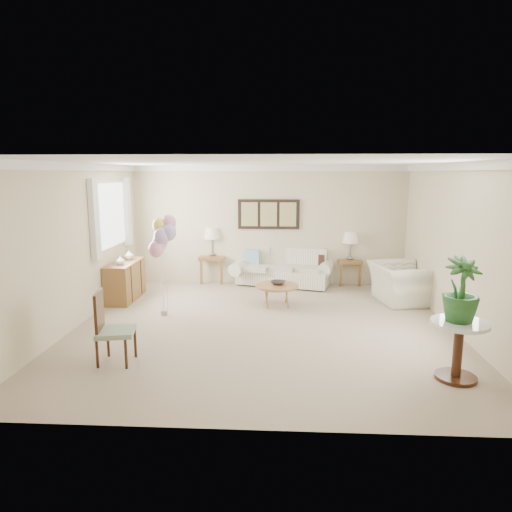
{
  "coord_description": "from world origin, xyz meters",
  "views": [
    {
      "loc": [
        0.27,
        -7.01,
        2.44
      ],
      "look_at": [
        -0.15,
        0.6,
        1.05
      ],
      "focal_mm": 32.0,
      "sensor_mm": 36.0,
      "label": 1
    }
  ],
  "objects_px": {
    "accent_chair": "(110,326)",
    "coffee_table": "(277,286)",
    "sofa": "(284,270)",
    "armchair": "(401,283)",
    "balloon_cluster": "(163,235)"
  },
  "relations": [
    {
      "from": "sofa",
      "to": "balloon_cluster",
      "type": "bearing_deg",
      "value": -131.46
    },
    {
      "from": "coffee_table",
      "to": "accent_chair",
      "type": "xyz_separation_m",
      "value": [
        -2.13,
        -2.7,
        0.12
      ]
    },
    {
      "from": "armchair",
      "to": "accent_chair",
      "type": "height_order",
      "value": "accent_chair"
    },
    {
      "from": "sofa",
      "to": "armchair",
      "type": "height_order",
      "value": "sofa"
    },
    {
      "from": "sofa",
      "to": "accent_chair",
      "type": "relative_size",
      "value": 2.49
    },
    {
      "from": "sofa",
      "to": "balloon_cluster",
      "type": "distance_m",
      "value": 3.31
    },
    {
      "from": "sofa",
      "to": "armchair",
      "type": "distance_m",
      "value": 2.57
    },
    {
      "from": "coffee_table",
      "to": "accent_chair",
      "type": "bearing_deg",
      "value": -128.32
    },
    {
      "from": "armchair",
      "to": "balloon_cluster",
      "type": "distance_m",
      "value": 4.55
    },
    {
      "from": "accent_chair",
      "to": "coffee_table",
      "type": "bearing_deg",
      "value": 51.68
    },
    {
      "from": "sofa",
      "to": "balloon_cluster",
      "type": "height_order",
      "value": "balloon_cluster"
    },
    {
      "from": "coffee_table",
      "to": "armchair",
      "type": "bearing_deg",
      "value": 9.74
    },
    {
      "from": "armchair",
      "to": "accent_chair",
      "type": "distance_m",
      "value": 5.46
    },
    {
      "from": "balloon_cluster",
      "to": "coffee_table",
      "type": "bearing_deg",
      "value": 18.9
    },
    {
      "from": "armchair",
      "to": "sofa",
      "type": "bearing_deg",
      "value": 50.45
    }
  ]
}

